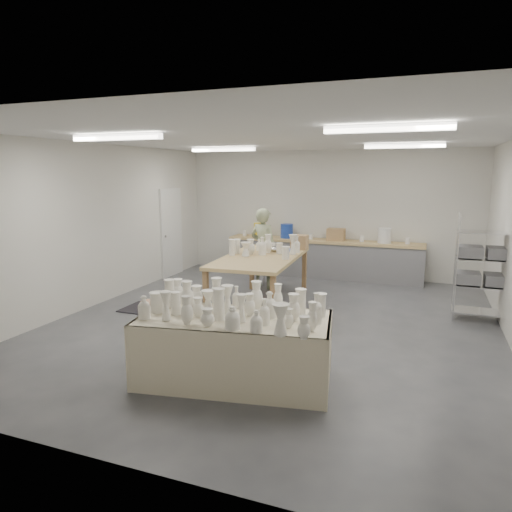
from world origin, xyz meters
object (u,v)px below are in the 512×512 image
at_px(work_table, 265,256).
at_px(potter, 263,248).
at_px(drying_table, 234,345).
at_px(red_stool, 267,271).

distance_m(work_table, potter, 1.36).
bearing_deg(drying_table, potter, 95.64).
relative_size(drying_table, red_stool, 5.15).
distance_m(drying_table, red_stool, 4.83).
xyz_separation_m(drying_table, work_table, (-0.72, 3.14, 0.50)).
bearing_deg(red_stool, potter, -90.00).
height_order(work_table, red_stool, work_table).
xyz_separation_m(work_table, potter, (-0.48, 1.27, -0.08)).
bearing_deg(work_table, red_stool, 104.50).
height_order(drying_table, red_stool, drying_table).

